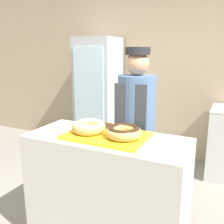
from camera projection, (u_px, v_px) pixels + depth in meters
The scene contains 9 objects.
wall_back at pixel (171, 70), 3.72m from camera, with size 8.00×0.06×2.70m.
display_counter at pixel (107, 192), 2.06m from camera, with size 1.28×0.55×0.95m.
serving_tray at pixel (106, 136), 1.95m from camera, with size 0.63×0.43×0.02m.
donut_light_glaze at pixel (89, 126), 1.99m from camera, with size 0.27×0.27×0.08m.
donut_chocolate_glaze at pixel (124, 132), 1.86m from camera, with size 0.27×0.27×0.08m.
brownie_back_left at pixel (107, 126), 2.11m from camera, with size 0.08×0.08×0.03m.
brownie_back_right at pixel (123, 128), 2.04m from camera, with size 0.08×0.08×0.03m.
baker_person at pixel (136, 130), 2.41m from camera, with size 0.35×0.35×1.65m.
beverage_fridge at pixel (98, 97), 3.94m from camera, with size 0.60×0.59×1.82m.
Camera 1 is at (0.85, -1.65, 1.60)m, focal length 40.00 mm.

